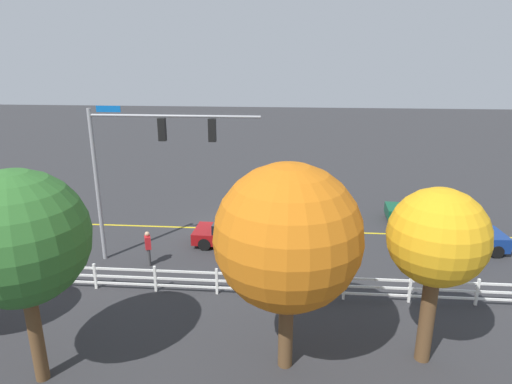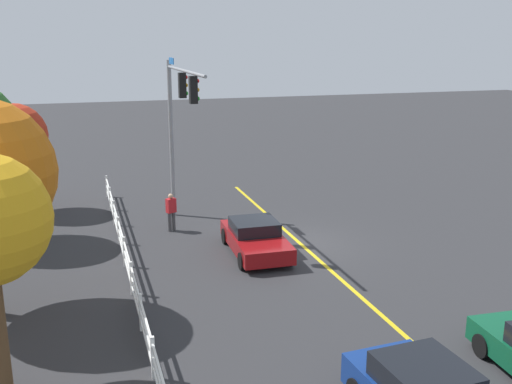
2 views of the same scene
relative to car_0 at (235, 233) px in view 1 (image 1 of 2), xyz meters
name	(u,v)px [view 1 (image 1 of 2)]	position (x,y,z in m)	size (l,w,h in m)	color
ground_plane	(231,229)	(0.50, -2.09, -0.63)	(120.00, 120.00, 0.00)	#2D2D30
lane_center_stripe	(301,231)	(-3.50, -2.09, -0.62)	(28.00, 0.16, 0.01)	gold
signal_assembly	(140,155)	(3.94, 2.18, 4.58)	(7.71, 0.38, 7.39)	gray
car_0	(235,233)	(0.00, 0.00, 0.00)	(4.36, 2.15, 1.31)	maroon
car_1	(460,237)	(-11.46, -0.29, 0.09)	(4.28, 2.22, 1.50)	navy
car_2	(425,211)	(-10.82, -4.20, 0.04)	(4.45, 2.16, 1.39)	#0C4C2D
pedestrian	(148,247)	(3.73, 2.69, 0.30)	(0.39, 0.47, 1.69)	#3F3F42
white_rail_fence	(280,283)	(-2.50, 5.03, -0.02)	(26.10, 0.10, 1.15)	white
tree_0	(288,237)	(-2.82, 9.19, 3.81)	(4.41, 4.41, 6.66)	brown
tree_1	(437,239)	(-7.29, 8.53, 3.63)	(3.01, 3.01, 5.84)	brown
tree_2	(19,239)	(4.60, 10.45, 4.04)	(3.88, 3.88, 6.64)	brown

